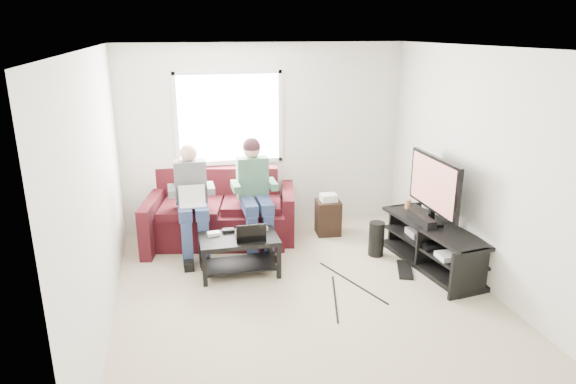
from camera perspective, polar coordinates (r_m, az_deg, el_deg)
The scene contains 26 objects.
floor at distance 5.67m, azimuth 1.99°, elevation -11.58°, with size 4.50×4.50×0.00m, color #BAB191.
ceiling at distance 4.95m, azimuth 2.32°, elevation 15.71°, with size 4.50×4.50×0.00m, color white.
wall_back at distance 7.29m, azimuth -2.57°, elevation 6.04°, with size 4.50×4.50×0.00m, color silver.
wall_front at distance 3.20m, azimuth 13.04°, elevation -10.17°, with size 4.50×4.50×0.00m, color silver.
wall_left at distance 5.03m, azimuth -20.40°, elevation -0.45°, with size 4.50×4.50×0.00m, color silver.
wall_right at distance 5.99m, azimuth 20.94°, elevation 2.30°, with size 4.50×4.50×0.00m, color silver.
window at distance 7.14m, azimuth -6.55°, elevation 8.15°, with size 1.48×0.04×1.28m.
sofa at distance 7.05m, azimuth -7.37°, elevation -2.63°, with size 2.18×1.28×0.93m.
person_left at distance 6.53m, azimuth -10.65°, elevation -0.43°, with size 0.40×0.70×1.39m.
person_right at distance 6.61m, azimuth -3.76°, elevation 0.61°, with size 0.40×0.71×1.44m.
laptop_silver at distance 6.38m, azimuth -10.56°, elevation -0.96°, with size 0.32×0.22×0.24m, color silver, non-canonical shape.
coffee_table at distance 6.07m, azimuth -5.47°, elevation -6.05°, with size 0.91×0.56×0.45m.
laptop_black at distance 5.92m, azimuth -4.27°, elevation -4.13°, with size 0.34×0.24×0.24m, color black, non-canonical shape.
controller_a at distance 6.10m, azimuth -8.28°, elevation -4.61°, with size 0.14×0.09×0.04m, color silver.
controller_b at distance 6.17m, azimuth -6.66°, elevation -4.28°, with size 0.14×0.09×0.04m, color black.
controller_c at distance 6.20m, azimuth -2.95°, elevation -4.08°, with size 0.14×0.09×0.04m, color gray.
tv_stand at distance 6.49m, azimuth 15.79°, elevation -5.97°, with size 0.70×1.67×0.53m.
tv at distance 6.32m, azimuth 15.91°, elevation 0.66°, with size 0.12×1.10×0.81m.
soundbar at distance 6.39m, azimuth 14.68°, elevation -2.92°, with size 0.12×0.50×0.10m, color black.
drink_cup at distance 6.86m, azimuth 13.18°, elevation -1.29°, with size 0.08×0.08×0.12m, color #AA7149.
console_white at distance 6.15m, azimuth 17.62°, elevation -6.76°, with size 0.30×0.22×0.06m, color silver.
console_grey at distance 6.70m, azimuth 14.63°, elevation -4.34°, with size 0.34×0.26×0.08m, color gray.
console_black at distance 6.42m, azimuth 16.06°, elevation -5.50°, with size 0.38×0.30×0.07m, color black.
subwoofer at distance 6.64m, azimuth 9.79°, elevation -5.16°, with size 0.20×0.20×0.44m, color black.
keyboard_floor at distance 6.38m, azimuth 12.85°, elevation -8.41°, with size 0.16×0.49×0.03m, color black.
end_table at distance 7.23m, azimuth 4.47°, elevation -2.67°, with size 0.33×0.33×0.58m.
Camera 1 is at (-1.32, -4.76, 2.77)m, focal length 32.00 mm.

